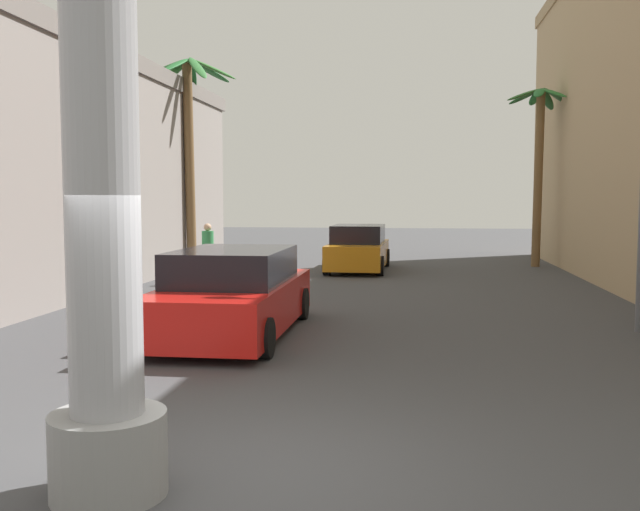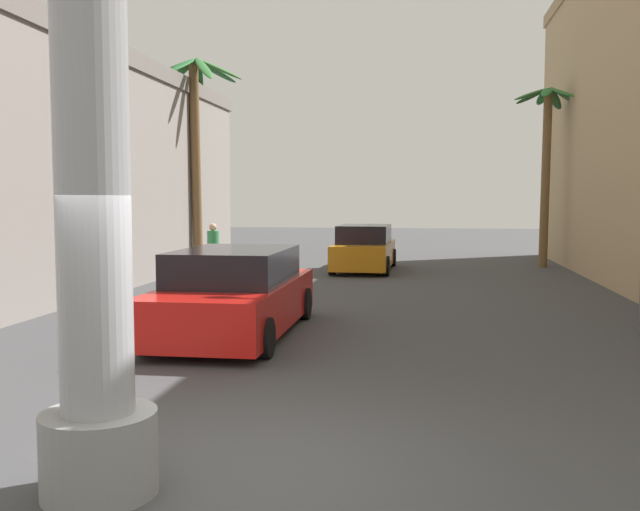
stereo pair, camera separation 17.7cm
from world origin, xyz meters
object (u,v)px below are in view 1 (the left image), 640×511
Objects in this scene: palm_tree_far_right at (539,147)px; pedestrian_far_left at (208,248)px; car_lead at (233,294)px; car_far at (358,249)px; street_lamp at (624,93)px; palm_tree_far_left at (189,128)px.

pedestrian_far_left is (-10.35, -6.51, -3.30)m from palm_tree_far_right.
car_lead and car_far have the same top height.
palm_tree_far_right is (6.29, 2.26, 3.58)m from car_far.
street_lamp is 1.56× the size of car_far.
car_far is at bearing -160.28° from palm_tree_far_right.
street_lamp is 15.10m from palm_tree_far_left.
street_lamp is at bearing -33.13° from pedestrian_far_left.
palm_tree_far_left is at bearing 111.43° from car_lead.
palm_tree_far_right is 12.37m from palm_tree_far_left.
car_lead is (-6.98, -1.25, -3.63)m from street_lamp.
palm_tree_far_left reaches higher than street_lamp.
street_lamp is 7.97m from car_lead.
palm_tree_far_right is at bearing 19.72° from car_far.
palm_tree_far_right is at bearing 13.65° from palm_tree_far_left.
car_far is 2.64× the size of pedestrian_far_left.
street_lamp is 1.12× the size of palm_tree_far_right.
palm_tree_far_left is 4.14× the size of pedestrian_far_left.
palm_tree_far_right is 3.69× the size of pedestrian_far_left.
street_lamp reaches higher than car_lead.
car_lead is at bearing -169.88° from street_lamp.
street_lamp reaches higher than car_far.
car_far is 0.72× the size of palm_tree_far_right.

